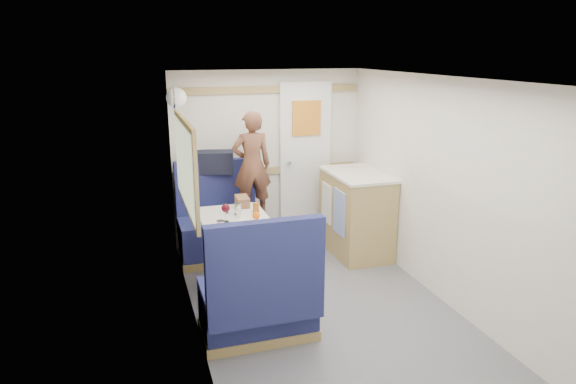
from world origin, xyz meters
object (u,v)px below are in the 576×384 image
object	(u,v)px
pepper_grinder	(227,209)
galley_counter	(356,213)
cheese_block	(249,223)
dinette_table	(236,235)
duffel_bag	(210,162)
person	(252,165)
tumbler_left	(221,227)
tumbler_right	(238,209)
dome_light	(176,98)
bench_far	(220,231)
beer_glass	(256,208)
bench_near	(259,303)
wine_glass	(226,209)
salt_grinder	(239,213)
tray	(262,228)
orange_fruit	(256,216)
bread_loaf	(242,201)

from	to	relation	value
pepper_grinder	galley_counter	bearing A→B (deg)	13.53
cheese_block	pepper_grinder	world-z (taller)	pepper_grinder
dinette_table	duffel_bag	world-z (taller)	duffel_bag
person	cheese_block	distance (m)	1.12
tumbler_left	tumbler_right	xyz separation A→B (m)	(0.24, 0.47, -0.00)
dinette_table	galley_counter	size ratio (longest dim) A/B	1.00
dome_light	cheese_block	distance (m)	1.55
tumbler_right	pepper_grinder	world-z (taller)	tumbler_right
person	bench_far	bearing A→B (deg)	-10.95
beer_glass	bench_far	bearing A→B (deg)	106.81
bench_far	person	bearing A→B (deg)	-10.36
bench_near	tumbler_left	world-z (taller)	bench_near
wine_glass	salt_grinder	size ratio (longest dim) A/B	1.70
beer_glass	bench_near	bearing A→B (deg)	-102.88
tray	tumbler_left	bearing A→B (deg)	179.54
bench_near	beer_glass	size ratio (longest dim) A/B	10.92
tumbler_left	tumbler_right	world-z (taller)	tumbler_left
bench_near	dome_light	distance (m)	2.28
orange_fruit	wine_glass	world-z (taller)	wine_glass
person	bread_loaf	bearing A→B (deg)	63.83
wine_glass	pepper_grinder	bearing A→B (deg)	77.83
cheese_block	salt_grinder	bearing A→B (deg)	97.54
dinette_table	tray	bearing A→B (deg)	-65.89
beer_glass	bread_loaf	world-z (taller)	beer_glass
pepper_grinder	dinette_table	bearing A→B (deg)	-76.76
dinette_table	tumbler_right	world-z (taller)	tumbler_right
tumbler_left	tumbler_right	distance (m)	0.53
bench_near	tumbler_left	size ratio (longest dim) A/B	9.22
wine_glass	pepper_grinder	xyz separation A→B (m)	(0.05, 0.25, -0.08)
tumbler_right	salt_grinder	bearing A→B (deg)	-97.73
tumbler_left	person	bearing A→B (deg)	64.59
dome_light	person	size ratio (longest dim) A/B	0.17
bench_far	person	distance (m)	0.81
cheese_block	galley_counter	bearing A→B (deg)	29.89
bench_near	tumbler_left	distance (m)	0.73
tray	orange_fruit	distance (m)	0.23
galley_counter	tray	xyz separation A→B (m)	(-1.31, -0.90, 0.26)
cheese_block	tumbler_right	distance (m)	0.38
tumbler_right	bench_near	bearing A→B (deg)	-92.89
wine_glass	pepper_grinder	distance (m)	0.27
wine_glass	person	bearing A→B (deg)	62.54
galley_counter	orange_fruit	xyz separation A→B (m)	(-1.30, -0.68, 0.31)
duffel_bag	orange_fruit	xyz separation A→B (m)	(0.21, -1.25, -0.25)
tumbler_right	duffel_bag	bearing A→B (deg)	95.15
galley_counter	beer_glass	world-z (taller)	galley_counter
orange_fruit	tumbler_right	world-z (taller)	tumbler_right
bench_far	tumbler_right	distance (m)	0.88
tray	person	bearing A→B (deg)	80.42
tray	tumbler_left	distance (m)	0.35
dinette_table	tumbler_right	size ratio (longest dim) A/B	8.71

